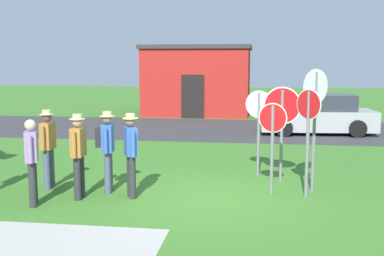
% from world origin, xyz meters
% --- Properties ---
extents(ground_plane, '(80.00, 80.00, 0.00)m').
position_xyz_m(ground_plane, '(0.00, 0.00, 0.00)').
color(ground_plane, '#3D7528').
extents(street_asphalt, '(60.00, 6.40, 0.01)m').
position_xyz_m(street_asphalt, '(0.00, 9.94, 0.00)').
color(street_asphalt, '#38383A').
rests_on(street_asphalt, ground).
extents(concrete_path, '(3.20, 2.40, 0.01)m').
position_xyz_m(concrete_path, '(-1.93, -2.98, 0.00)').
color(concrete_path, '#ADAAA3').
rests_on(concrete_path, ground).
extents(building_background, '(5.47, 4.74, 3.54)m').
position_xyz_m(building_background, '(-2.04, 15.66, 1.77)').
color(building_background, '#B2231E').
rests_on(building_background, ground).
extents(parked_car_on_street, '(4.43, 2.27, 1.51)m').
position_xyz_m(parked_car_on_street, '(3.36, 9.36, 0.69)').
color(parked_car_on_street, '#A5A8AD').
rests_on(parked_car_on_street, ground).
extents(stop_sign_leaning_left, '(0.45, 0.45, 2.23)m').
position_xyz_m(stop_sign_leaning_left, '(2.10, 0.52, 1.48)').
color(stop_sign_leaning_left, slate).
rests_on(stop_sign_leaning_left, ground).
extents(stop_sign_low_front, '(0.58, 0.24, 1.93)m').
position_xyz_m(stop_sign_low_front, '(1.40, 0.63, 1.29)').
color(stop_sign_low_front, slate).
rests_on(stop_sign_low_front, ground).
extents(stop_sign_far_back, '(0.55, 0.51, 2.63)m').
position_xyz_m(stop_sign_far_back, '(2.27, 0.94, 1.79)').
color(stop_sign_far_back, slate).
rests_on(stop_sign_far_back, ground).
extents(stop_sign_leaning_right, '(0.85, 0.17, 2.21)m').
position_xyz_m(stop_sign_leaning_right, '(1.63, 1.66, 1.52)').
color(stop_sign_leaning_right, slate).
rests_on(stop_sign_leaning_right, ground).
extents(stop_sign_rear_right, '(0.64, 0.19, 2.09)m').
position_xyz_m(stop_sign_rear_right, '(1.11, 2.16, 1.40)').
color(stop_sign_rear_right, slate).
rests_on(stop_sign_rear_right, ground).
extents(person_with_sunhat, '(0.33, 0.54, 1.69)m').
position_xyz_m(person_with_sunhat, '(-3.20, -0.84, 0.95)').
color(person_with_sunhat, '#2D2D33').
rests_on(person_with_sunhat, ground).
extents(person_in_blue, '(0.32, 0.57, 1.74)m').
position_xyz_m(person_in_blue, '(-3.44, 0.42, 0.98)').
color(person_in_blue, '#4C5670').
rests_on(person_in_blue, ground).
extents(person_in_dark_shirt, '(0.36, 0.52, 1.74)m').
position_xyz_m(person_in_dark_shirt, '(-1.46, -0.02, 0.98)').
color(person_in_dark_shirt, '#2D2D33').
rests_on(person_in_dark_shirt, ground).
extents(person_on_left, '(0.32, 0.57, 1.74)m').
position_xyz_m(person_on_left, '(-2.49, -0.26, 0.98)').
color(person_on_left, '#2D2D33').
rests_on(person_on_left, ground).
extents(person_in_teal, '(0.41, 0.57, 1.74)m').
position_xyz_m(person_in_teal, '(-2.07, 0.28, 1.01)').
color(person_in_teal, '#4C5670').
rests_on(person_in_teal, ground).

